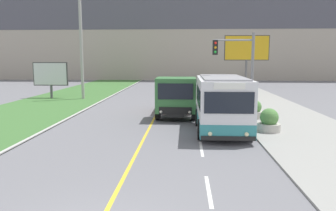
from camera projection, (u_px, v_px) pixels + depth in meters
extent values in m
cube|color=silver|center=(209.00, 191.00, 9.81)|extent=(0.12, 2.40, 0.01)
cube|color=silver|center=(201.00, 149.00, 14.35)|extent=(0.12, 2.40, 0.01)
cube|color=silver|center=(198.00, 127.00, 18.90)|extent=(0.12, 2.40, 0.01)
cube|color=silver|center=(195.00, 113.00, 23.44)|extent=(0.12, 2.40, 0.01)
cube|color=silver|center=(194.00, 104.00, 27.99)|extent=(0.12, 2.40, 0.01)
cube|color=silver|center=(193.00, 98.00, 32.53)|extent=(0.12, 2.40, 0.01)
cube|color=silver|center=(192.00, 93.00, 37.08)|extent=(0.12, 2.40, 0.01)
cube|color=silver|center=(191.00, 89.00, 41.62)|extent=(0.12, 2.40, 0.01)
cube|color=silver|center=(190.00, 86.00, 46.17)|extent=(0.12, 2.40, 0.01)
cube|color=silver|center=(190.00, 83.00, 50.71)|extent=(0.12, 2.40, 0.01)
cube|color=#A89E8E|center=(175.00, 10.00, 59.91)|extent=(80.00, 8.00, 25.25)
cube|color=#4C4C56|center=(174.00, 3.00, 55.85)|extent=(80.00, 0.04, 8.84)
cube|color=silver|center=(222.00, 103.00, 17.15)|extent=(2.49, 5.38, 2.62)
cube|color=teal|center=(222.00, 121.00, 17.29)|extent=(2.51, 5.40, 0.70)
cube|color=black|center=(222.00, 96.00, 17.09)|extent=(2.52, 4.95, 0.92)
cube|color=gray|center=(223.00, 77.00, 16.95)|extent=(2.12, 4.85, 0.08)
cube|color=black|center=(229.00, 103.00, 14.41)|extent=(2.19, 0.04, 0.96)
cube|color=black|center=(228.00, 138.00, 14.63)|extent=(2.44, 0.06, 0.20)
sphere|color=#F4EAB2|center=(210.00, 134.00, 14.64)|extent=(0.20, 0.20, 0.20)
sphere|color=#F4EAB2|center=(247.00, 134.00, 14.55)|extent=(0.20, 0.20, 0.20)
cube|color=white|center=(230.00, 86.00, 14.30)|extent=(1.37, 0.04, 0.28)
cylinder|color=black|center=(200.00, 129.00, 15.88)|extent=(0.28, 1.00, 1.00)
cylinder|color=black|center=(250.00, 130.00, 15.75)|extent=(0.28, 1.00, 1.00)
cylinder|color=black|center=(198.00, 117.00, 19.07)|extent=(0.28, 1.00, 1.00)
cylinder|color=black|center=(239.00, 118.00, 18.94)|extent=(0.28, 1.00, 1.00)
cube|color=black|center=(177.00, 108.00, 23.06)|extent=(1.12, 6.41, 0.20)
cube|color=#38753D|center=(176.00, 95.00, 20.92)|extent=(2.50, 2.41, 2.15)
cube|color=black|center=(175.00, 91.00, 19.66)|extent=(2.12, 0.04, 0.97)
cube|color=black|center=(175.00, 111.00, 19.82)|extent=(2.00, 0.06, 0.44)
sphere|color=silver|center=(161.00, 112.00, 19.87)|extent=(0.18, 0.18, 0.18)
sphere|color=silver|center=(190.00, 112.00, 19.78)|extent=(0.18, 0.18, 0.18)
cube|color=orange|center=(177.00, 103.00, 24.35)|extent=(2.37, 3.75, 0.12)
cube|color=orange|center=(162.00, 95.00, 24.33)|extent=(0.12, 3.75, 1.28)
cube|color=orange|center=(192.00, 95.00, 24.21)|extent=(0.12, 3.75, 1.28)
cube|color=orange|center=(177.00, 98.00, 22.47)|extent=(2.37, 0.12, 1.28)
cube|color=orange|center=(178.00, 93.00, 26.06)|extent=(2.37, 0.12, 1.28)
cube|color=orange|center=(177.00, 87.00, 22.36)|extent=(2.37, 0.12, 0.24)
cylinder|color=black|center=(158.00, 112.00, 20.90)|extent=(0.30, 1.04, 1.04)
cylinder|color=black|center=(194.00, 112.00, 20.78)|extent=(0.30, 1.04, 1.04)
cylinder|color=black|center=(162.00, 104.00, 24.61)|extent=(0.30, 1.04, 1.04)
cylinder|color=black|center=(193.00, 104.00, 24.49)|extent=(0.30, 1.04, 1.04)
cube|color=maroon|center=(182.00, 91.00, 34.82)|extent=(1.80, 4.30, 0.61)
cube|color=black|center=(182.00, 85.00, 34.84)|extent=(1.53, 2.37, 0.65)
cylinder|color=black|center=(174.00, 93.00, 33.62)|extent=(0.18, 0.62, 0.62)
cylinder|color=black|center=(189.00, 94.00, 33.53)|extent=(0.18, 0.62, 0.62)
cylinder|color=black|center=(174.00, 91.00, 36.17)|extent=(0.18, 0.62, 0.62)
cylinder|color=black|center=(189.00, 91.00, 36.08)|extent=(0.18, 0.62, 0.62)
cylinder|color=#9E9E99|center=(81.00, 40.00, 30.82)|extent=(0.28, 0.28, 11.19)
cylinder|color=slate|center=(252.00, 81.00, 18.10)|extent=(0.16, 0.16, 5.31)
cylinder|color=slate|center=(233.00, 40.00, 17.84)|extent=(2.20, 0.10, 0.10)
cube|color=black|center=(215.00, 48.00, 17.94)|extent=(0.28, 0.24, 0.80)
sphere|color=red|center=(215.00, 43.00, 17.78)|extent=(0.14, 0.14, 0.14)
sphere|color=orange|center=(215.00, 47.00, 17.82)|extent=(0.14, 0.14, 0.14)
sphere|color=green|center=(215.00, 52.00, 17.85)|extent=(0.14, 0.14, 0.14)
cylinder|color=#59595B|center=(246.00, 76.00, 36.91)|extent=(0.24, 0.24, 3.73)
cube|color=#333333|center=(247.00, 48.00, 36.46)|extent=(4.96, 0.20, 2.77)
cube|color=gold|center=(247.00, 48.00, 36.35)|extent=(4.80, 0.02, 2.61)
cylinder|color=#59595B|center=(51.00, 91.00, 32.30)|extent=(0.24, 0.24, 1.32)
cube|color=#333333|center=(51.00, 74.00, 32.05)|extent=(3.40, 0.20, 2.28)
cube|color=silver|center=(50.00, 74.00, 31.94)|extent=(3.24, 0.02, 2.12)
cylinder|color=#B7B2A8|center=(269.00, 127.00, 17.32)|extent=(1.20, 1.20, 0.43)
sphere|color=#518442|center=(269.00, 117.00, 17.24)|extent=(0.96, 0.96, 0.96)
cylinder|color=#B7B2A8|center=(254.00, 115.00, 21.16)|extent=(1.08, 1.08, 0.44)
sphere|color=#518442|center=(255.00, 107.00, 21.09)|extent=(0.87, 0.87, 0.87)
cylinder|color=#B7B2A8|center=(246.00, 106.00, 25.00)|extent=(1.06, 1.06, 0.39)
sphere|color=#518442|center=(246.00, 100.00, 24.93)|extent=(0.85, 0.85, 0.85)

